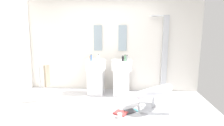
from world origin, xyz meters
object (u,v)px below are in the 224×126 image
at_px(shower_column, 164,53).
at_px(magazine_charcoal, 128,112).
at_px(magazine_red, 121,113).
at_px(pedestal_sink_left, 96,75).
at_px(towel_rack, 46,76).
at_px(soap_bottle_amber, 91,58).
at_px(magazine_teal, 131,111).
at_px(pedestal_sink_right, 122,75).
at_px(soap_bottle_black, 123,59).
at_px(coffee_mug, 120,116).
at_px(soap_bottle_white, 98,58).
at_px(soap_bottle_blue, 91,58).
at_px(lounge_chair, 153,94).
at_px(soap_bottle_green, 125,58).
at_px(soap_bottle_grey, 127,58).

distance_m(shower_column, magazine_charcoal, 1.98).
bearing_deg(magazine_red, pedestal_sink_left, 148.86).
relative_size(towel_rack, magazine_red, 3.77).
bearing_deg(soap_bottle_amber, magazine_teal, -42.23).
bearing_deg(pedestal_sink_right, soap_bottle_black, -78.08).
bearing_deg(towel_rack, soap_bottle_black, 17.69).
bearing_deg(coffee_mug, soap_bottle_white, 117.36).
height_order(magazine_teal, coffee_mug, coffee_mug).
distance_m(towel_rack, soap_bottle_blue, 1.14).
xyz_separation_m(shower_column, towel_rack, (-2.81, -1.03, -0.45)).
distance_m(pedestal_sink_right, shower_column, 1.29).
distance_m(lounge_chair, magazine_teal, 0.58).
distance_m(soap_bottle_blue, soap_bottle_green, 0.84).
bearing_deg(lounge_chair, soap_bottle_green, 130.23).
relative_size(pedestal_sink_right, lounge_chair, 0.92).
height_order(magazine_charcoal, soap_bottle_black, soap_bottle_black).
xyz_separation_m(magazine_teal, magazine_red, (-0.21, -0.14, 0.01)).
bearing_deg(magazine_red, soap_bottle_grey, 111.86).
xyz_separation_m(lounge_chair, soap_bottle_amber, (-1.49, 0.81, 0.62)).
distance_m(pedestal_sink_right, soap_bottle_black, 0.49).
height_order(towel_rack, soap_bottle_black, soap_bottle_black).
distance_m(pedestal_sink_left, lounge_chair, 1.64).
xyz_separation_m(pedestal_sink_left, soap_bottle_black, (0.71, -0.15, 0.47)).
xyz_separation_m(coffee_mug, soap_bottle_green, (0.06, 1.18, 0.93)).
height_order(towel_rack, coffee_mug, towel_rack).
relative_size(lounge_chair, coffee_mug, 12.17).
distance_m(magazine_red, coffee_mug, 0.18).
bearing_deg(soap_bottle_blue, soap_bottle_green, 2.27).
xyz_separation_m(soap_bottle_white, soap_bottle_grey, (0.70, 0.08, -0.01)).
distance_m(shower_column, soap_bottle_white, 1.76).
bearing_deg(soap_bottle_grey, soap_bottle_white, -173.90).
distance_m(magazine_red, soap_bottle_grey, 1.43).
height_order(soap_bottle_black, soap_bottle_green, soap_bottle_green).
distance_m(magazine_charcoal, magazine_red, 0.18).
relative_size(magazine_red, soap_bottle_white, 1.53).
bearing_deg(soap_bottle_white, soap_bottle_amber, 155.30).
height_order(lounge_chair, soap_bottle_green, soap_bottle_green).
relative_size(shower_column, soap_bottle_blue, 12.78).
bearing_deg(soap_bottle_green, magazine_red, -92.93).
bearing_deg(shower_column, magazine_red, -125.99).
height_order(pedestal_sink_left, soap_bottle_black, soap_bottle_black).
xyz_separation_m(pedestal_sink_right, magazine_teal, (0.25, -1.01, -0.49)).
xyz_separation_m(shower_column, magazine_teal, (-0.86, -1.34, -1.06)).
xyz_separation_m(pedestal_sink_left, towel_rack, (-1.02, -0.70, 0.12)).
bearing_deg(towel_rack, magazine_red, -14.56).
bearing_deg(pedestal_sink_left, towel_rack, -145.46).
distance_m(pedestal_sink_left, shower_column, 1.90).
relative_size(magazine_charcoal, magazine_teal, 1.18).
height_order(soap_bottle_blue, soap_bottle_grey, soap_bottle_blue).
height_order(pedestal_sink_right, coffee_mug, pedestal_sink_right).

